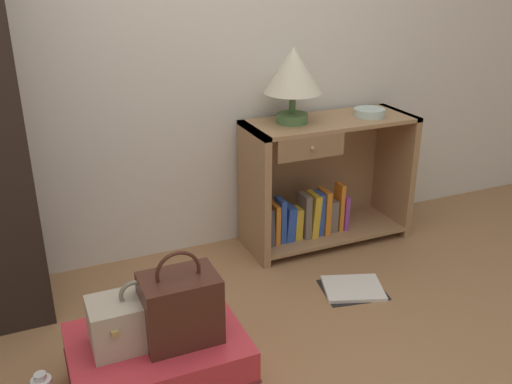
% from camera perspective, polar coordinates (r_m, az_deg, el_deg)
% --- Properties ---
extents(back_wall, '(6.40, 0.10, 2.60)m').
position_cam_1_polar(back_wall, '(2.99, -8.48, 17.42)').
color(back_wall, silver).
rests_on(back_wall, ground_plane).
extents(bookshelf, '(0.96, 0.39, 0.73)m').
position_cam_1_polar(bookshelf, '(3.28, 6.55, 0.82)').
color(bookshelf, '#A37A51').
rests_on(bookshelf, ground_plane).
extents(table_lamp, '(0.31, 0.31, 0.40)m').
position_cam_1_polar(table_lamp, '(3.01, 3.75, 11.84)').
color(table_lamp, '#4C7542').
rests_on(table_lamp, bookshelf).
extents(bowl, '(0.17, 0.17, 0.04)m').
position_cam_1_polar(bowl, '(3.25, 11.35, 7.86)').
color(bowl, silver).
rests_on(bowl, bookshelf).
extents(suitcase_large, '(0.65, 0.50, 0.25)m').
position_cam_1_polar(suitcase_large, '(2.28, -9.77, -16.77)').
color(suitcase_large, '#D1333D').
rests_on(suitcase_large, ground_plane).
extents(train_case, '(0.33, 0.19, 0.26)m').
position_cam_1_polar(train_case, '(2.15, -11.97, -12.44)').
color(train_case, '#B7A88E').
rests_on(train_case, suitcase_large).
extents(handbag, '(0.28, 0.19, 0.36)m').
position_cam_1_polar(handbag, '(2.11, -7.62, -11.42)').
color(handbag, '#472319').
rests_on(handbag, suitcase_large).
extents(open_book_on_floor, '(0.35, 0.32, 0.02)m').
position_cam_1_polar(open_book_on_floor, '(2.94, 9.74, -9.57)').
color(open_book_on_floor, white).
rests_on(open_book_on_floor, ground_plane).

